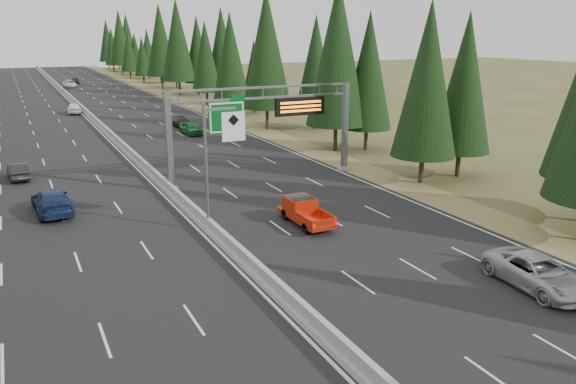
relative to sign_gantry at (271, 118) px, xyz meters
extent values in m
cube|color=black|center=(-8.92, 45.12, -5.23)|extent=(32.00, 260.00, 0.08)
cube|color=olive|center=(8.88, 45.12, -5.24)|extent=(3.60, 260.00, 0.06)
cube|color=gray|center=(-8.92, 45.12, -5.04)|extent=(0.70, 260.00, 0.30)
cube|color=gray|center=(-8.92, 45.12, -4.64)|extent=(0.30, 260.00, 0.60)
cube|color=slate|center=(-8.57, 0.12, -1.29)|extent=(0.45, 0.45, 7.80)
cube|color=gray|center=(-8.57, 0.12, -5.04)|extent=(0.90, 0.90, 0.30)
cube|color=slate|center=(7.28, 0.12, -1.29)|extent=(0.45, 0.45, 7.80)
cube|color=gray|center=(7.28, 0.12, -5.04)|extent=(0.90, 0.90, 0.30)
cube|color=slate|center=(-0.64, 0.12, 2.53)|extent=(15.85, 0.35, 0.16)
cube|color=slate|center=(-0.64, 0.12, 1.69)|extent=(15.85, 0.35, 0.16)
cube|color=#054C19|center=(-3.92, -0.13, 0.36)|extent=(3.00, 0.10, 2.50)
cube|color=silver|center=(-3.92, -0.19, 0.36)|extent=(2.85, 0.02, 2.35)
cube|color=#054C19|center=(-2.92, -0.13, 1.86)|extent=(1.10, 0.10, 0.45)
cube|color=black|center=(2.58, -0.18, 0.86)|extent=(4.50, 0.40, 1.50)
cube|color=orange|center=(2.58, -0.40, 1.21)|extent=(3.80, 0.02, 0.18)
cube|color=orange|center=(2.58, -0.40, 0.86)|extent=(3.80, 0.02, 0.18)
cube|color=orange|center=(2.58, -0.40, 0.51)|extent=(3.80, 0.02, 0.18)
cylinder|color=slate|center=(-8.92, -9.88, -1.19)|extent=(0.20, 0.20, 8.00)
cube|color=gray|center=(-8.92, -9.88, -5.09)|extent=(0.50, 0.50, 0.20)
cube|color=slate|center=(-7.92, -9.88, 2.41)|extent=(2.00, 0.15, 0.15)
cube|color=silver|center=(-7.12, -10.00, 1.31)|extent=(1.50, 0.06, 1.80)
cylinder|color=black|center=(10.66, -6.47, -4.10)|extent=(0.40, 0.40, 2.35)
cone|color=black|center=(10.66, -6.47, 3.23)|extent=(5.28, 5.28, 12.31)
cylinder|color=black|center=(15.04, -6.02, -4.16)|extent=(0.40, 0.40, 2.22)
cone|color=black|center=(15.04, -6.02, 2.77)|extent=(4.99, 4.99, 11.64)
cylinder|color=black|center=(11.11, 8.01, -3.87)|extent=(0.40, 0.40, 2.79)
cone|color=black|center=(11.11, 8.01, 4.84)|extent=(6.28, 6.28, 14.64)
cylinder|color=black|center=(14.31, 7.04, -4.13)|extent=(0.40, 0.40, 2.29)
cone|color=black|center=(14.31, 7.04, 3.02)|extent=(5.14, 5.14, 12.00)
cylinder|color=black|center=(10.19, 23.33, -3.88)|extent=(0.40, 0.40, 2.79)
cone|color=black|center=(10.19, 23.33, 4.83)|extent=(6.27, 6.27, 14.62)
cylinder|color=black|center=(16.06, 21.29, -4.13)|extent=(0.40, 0.40, 2.28)
cone|color=black|center=(16.06, 21.29, 3.00)|extent=(5.13, 5.13, 11.98)
cylinder|color=black|center=(10.83, 37.71, -4.07)|extent=(0.40, 0.40, 2.40)
cone|color=black|center=(10.83, 37.71, 3.44)|extent=(5.40, 5.40, 12.61)
cylinder|color=black|center=(15.06, 38.81, -4.39)|extent=(0.40, 0.40, 1.76)
cone|color=black|center=(15.06, 38.81, 1.12)|extent=(3.96, 3.96, 9.25)
cylinder|color=black|center=(11.38, 50.92, -4.15)|extent=(0.40, 0.40, 2.24)
cone|color=black|center=(11.38, 50.92, 2.84)|extent=(5.03, 5.03, 11.75)
cylinder|color=black|center=(14.60, 51.77, -3.97)|extent=(0.40, 0.40, 2.60)
cone|color=black|center=(14.60, 51.77, 4.16)|extent=(5.85, 5.85, 13.65)
cylinder|color=black|center=(11.03, 66.51, -3.81)|extent=(0.40, 0.40, 2.92)
cone|color=black|center=(11.03, 66.51, 5.31)|extent=(6.56, 6.56, 15.31)
cylinder|color=black|center=(15.05, 66.92, -4.05)|extent=(0.40, 0.40, 2.43)
cone|color=black|center=(15.05, 66.92, 3.54)|extent=(5.47, 5.47, 12.75)
cylinder|color=black|center=(11.24, 80.51, -3.83)|extent=(0.40, 0.40, 2.87)
cone|color=black|center=(11.24, 80.51, 5.13)|extent=(6.46, 6.46, 15.06)
cylinder|color=black|center=(14.97, 82.80, -4.20)|extent=(0.40, 0.40, 2.14)
cone|color=black|center=(14.97, 82.80, 2.49)|extent=(4.81, 4.81, 11.23)
cylinder|color=black|center=(10.90, 97.28, -4.38)|extent=(0.40, 0.40, 1.78)
cone|color=black|center=(10.90, 97.28, 1.18)|extent=(4.00, 4.00, 9.34)
cylinder|color=black|center=(14.92, 96.48, -4.33)|extent=(0.40, 0.40, 1.87)
cone|color=black|center=(14.92, 96.48, 1.50)|extent=(4.20, 4.20, 9.81)
cylinder|color=black|center=(10.70, 112.12, -4.27)|extent=(0.40, 0.40, 2.00)
cone|color=black|center=(10.70, 112.12, 1.99)|extent=(4.50, 4.50, 10.51)
cylinder|color=black|center=(15.31, 110.74, -4.23)|extent=(0.40, 0.40, 2.08)
cone|color=black|center=(15.31, 110.74, 2.26)|extent=(4.67, 4.67, 10.90)
cylinder|color=black|center=(10.86, 124.22, -3.83)|extent=(0.40, 0.40, 2.88)
cone|color=black|center=(10.86, 124.22, 5.17)|extent=(6.48, 6.48, 15.12)
cylinder|color=black|center=(15.34, 127.09, -4.32)|extent=(0.40, 0.40, 1.91)
cone|color=black|center=(15.34, 127.09, 1.64)|extent=(4.29, 4.29, 10.01)
cylinder|color=black|center=(11.43, 141.60, -4.20)|extent=(0.40, 0.40, 2.13)
cone|color=black|center=(11.43, 141.60, 2.45)|extent=(4.79, 4.79, 11.18)
cylinder|color=black|center=(15.74, 139.46, -3.87)|extent=(0.40, 0.40, 2.80)
cone|color=black|center=(15.74, 139.46, 4.88)|extent=(6.30, 6.30, 14.70)
cylinder|color=black|center=(12.00, 153.47, -3.98)|extent=(0.40, 0.40, 2.57)
cone|color=black|center=(12.00, 153.47, 4.04)|extent=(5.78, 5.78, 13.49)
cylinder|color=black|center=(15.54, 154.39, -4.29)|extent=(0.40, 0.40, 1.97)
cone|color=black|center=(15.54, 154.39, 1.86)|extent=(4.42, 4.42, 10.32)
imported|color=#A7A7AC|center=(2.84, -24.78, -4.40)|extent=(3.06, 5.86, 1.58)
cylinder|color=black|center=(-3.64, -13.04, -4.83)|extent=(0.27, 0.72, 0.72)
cylinder|color=black|center=(-2.12, -13.04, -4.83)|extent=(0.27, 0.72, 0.72)
cylinder|color=black|center=(-3.64, -10.08, -4.83)|extent=(0.27, 0.72, 0.72)
cylinder|color=black|center=(-2.12, -10.08, -4.83)|extent=(0.27, 0.72, 0.72)
cube|color=red|center=(-2.88, -11.51, -4.70)|extent=(1.79, 5.02, 0.27)
cube|color=red|center=(-2.88, -10.71, -4.07)|extent=(1.70, 1.97, 0.99)
cube|color=black|center=(-2.88, -10.71, -3.80)|extent=(1.52, 1.70, 0.49)
cube|color=red|center=(-3.73, -12.86, -4.38)|extent=(0.09, 2.15, 0.54)
cube|color=red|center=(-2.03, -12.86, -4.38)|extent=(0.09, 2.15, 0.54)
cube|color=red|center=(-2.88, -13.94, -4.38)|extent=(1.79, 0.09, 0.54)
imported|color=#17652A|center=(0.30, 23.86, -4.43)|extent=(2.05, 4.55, 1.52)
imported|color=#611F0D|center=(5.58, 28.25, -4.49)|extent=(1.60, 4.27, 1.39)
imported|color=black|center=(0.70, 29.08, -4.54)|extent=(1.83, 4.49, 1.30)
imported|color=silver|center=(-6.50, 93.41, -4.41)|extent=(2.79, 5.68, 1.55)
imported|color=black|center=(-4.28, 102.29, -4.44)|extent=(2.11, 4.50, 1.49)
imported|color=black|center=(-19.25, 9.58, -4.51)|extent=(1.78, 4.25, 1.36)
imported|color=navy|center=(-17.40, -1.56, -4.36)|extent=(2.62, 5.82, 1.66)
imported|color=white|center=(-10.42, 49.16, -4.37)|extent=(2.21, 4.90, 1.63)
camera|label=1|loc=(-19.25, -41.89, 6.91)|focal=35.00mm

